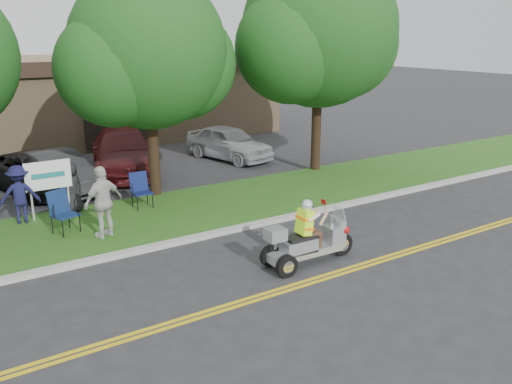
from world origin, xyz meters
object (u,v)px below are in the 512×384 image
parked_car_far_right (229,142)px  lawn_chair_a (140,188)px  parked_car_left (58,172)px  parked_car_mid (39,172)px  trike_scooter (307,242)px  spectator_adult_right (103,202)px  parked_car_right (123,151)px  lawn_chair_b (62,209)px

parked_car_far_right → lawn_chair_a: bearing=-155.1°
lawn_chair_a → parked_car_far_right: (5.67, 4.47, 0.01)m
parked_car_left → parked_car_mid: bearing=125.4°
lawn_chair_a → trike_scooter: bearing=-73.3°
parked_car_left → spectator_adult_right: bearing=-102.5°
spectator_adult_right → parked_car_left: (0.10, 5.17, -0.35)m
trike_scooter → parked_car_left: 9.78m
lawn_chair_a → parked_car_right: (1.19, 4.77, 0.10)m
lawn_chair_b → parked_car_far_right: size_ratio=0.27×
lawn_chair_b → parked_car_left: (0.92, 4.22, -0.05)m
parked_car_mid → parked_car_right: parked_car_right is taller
spectator_adult_right → parked_car_far_right: size_ratio=0.45×
lawn_chair_a → spectator_adult_right: spectator_adult_right is taller
spectator_adult_right → parked_car_far_right: (7.37, 6.35, -0.33)m
lawn_chair_a → parked_car_mid: 4.31m
lawn_chair_a → parked_car_far_right: 7.22m
spectator_adult_right → parked_car_right: bearing=-131.6°
lawn_chair_b → parked_car_left: bearing=57.6°
spectator_adult_right → parked_car_far_right: bearing=-157.3°
lawn_chair_a → lawn_chair_b: size_ratio=0.93×
parked_car_far_right → parked_car_left: bearing=175.8°
spectator_adult_right → parked_car_right: spectator_adult_right is taller
trike_scooter → parked_car_right: parked_car_right is taller
parked_car_far_right → trike_scooter: bearing=-124.2°
parked_car_mid → spectator_adult_right: bearing=-101.1°
parked_car_mid → lawn_chair_b: bearing=-110.4°
trike_scooter → parked_car_right: 10.69m
spectator_adult_right → lawn_chair_b: bearing=-67.0°
parked_car_left → parked_car_mid: parked_car_left is taller
trike_scooter → lawn_chair_b: trike_scooter is taller
parked_car_right → parked_car_far_right: parked_car_right is taller
lawn_chair_b → spectator_adult_right: (0.83, -0.95, 0.30)m
lawn_chair_a → parked_car_mid: (-2.11, 3.76, -0.04)m
parked_car_left → parked_car_far_right: 7.37m
parked_car_far_right → spectator_adult_right: bearing=-152.6°
trike_scooter → parked_car_left: (-3.32, 9.20, 0.14)m
trike_scooter → lawn_chair_b: 6.54m
parked_car_left → parked_car_right: size_ratio=0.76×
spectator_adult_right → parked_car_right: size_ratio=0.34×
trike_scooter → parked_car_mid: 10.40m
spectator_adult_right → parked_car_mid: (-0.40, 5.64, -0.39)m
lawn_chair_a → lawn_chair_b: (-2.53, -0.93, 0.04)m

